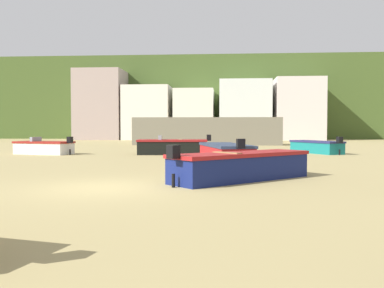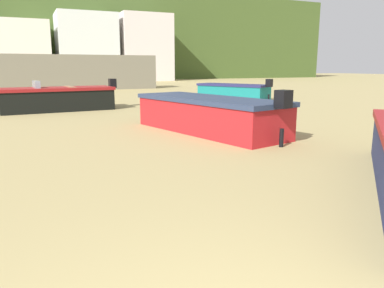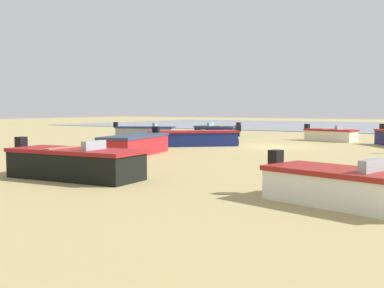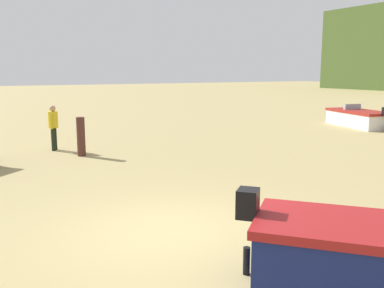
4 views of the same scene
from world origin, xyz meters
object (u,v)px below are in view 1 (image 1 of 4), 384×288
(boat_white_5, at_px, (44,147))
(boat_black_6, at_px, (172,147))
(boat_teal_0, at_px, (316,147))
(boat_navy_3, at_px, (241,166))
(boat_red_4, at_px, (225,154))

(boat_white_5, height_order, boat_black_6, boat_black_6)
(boat_teal_0, height_order, boat_navy_3, boat_navy_3)
(boat_red_4, bearing_deg, boat_navy_3, -99.33)
(boat_navy_3, relative_size, boat_red_4, 0.93)
(boat_navy_3, bearing_deg, boat_white_5, -178.90)
(boat_red_4, bearing_deg, boat_white_5, 135.81)
(boat_red_4, bearing_deg, boat_black_6, 101.21)
(boat_black_6, bearing_deg, boat_navy_3, -168.55)
(boat_teal_0, relative_size, boat_navy_3, 0.89)
(boat_navy_3, distance_m, boat_red_4, 6.03)
(boat_teal_0, bearing_deg, boat_navy_3, -137.80)
(boat_red_4, distance_m, boat_black_6, 7.91)
(boat_navy_3, height_order, boat_black_6, boat_black_6)
(boat_teal_0, xyz_separation_m, boat_navy_3, (-5.62, -15.18, 0.04))
(boat_navy_3, distance_m, boat_white_5, 17.68)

